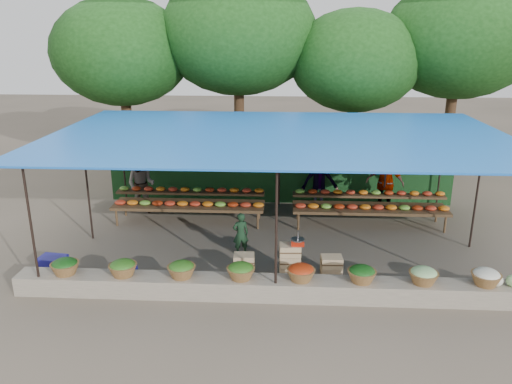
# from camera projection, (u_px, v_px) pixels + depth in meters

# --- Properties ---
(ground) EXTENTS (60.00, 60.00, 0.00)m
(ground) POSITION_uv_depth(u_px,v_px,m) (277.00, 242.00, 12.72)
(ground) COLOR brown
(ground) RESTS_ON ground
(stone_curb) EXTENTS (10.60, 0.55, 0.40)m
(stone_curb) POSITION_uv_depth(u_px,v_px,m) (276.00, 288.00, 10.04)
(stone_curb) COLOR #71695A
(stone_curb) RESTS_ON ground
(stall_canopy) EXTENTS (10.80, 6.60, 2.82)m
(stall_canopy) POSITION_uv_depth(u_px,v_px,m) (279.00, 139.00, 11.96)
(stall_canopy) COLOR black
(stall_canopy) RESTS_ON ground
(produce_baskets) EXTENTS (8.98, 0.58, 0.34)m
(produce_baskets) POSITION_uv_depth(u_px,v_px,m) (271.00, 272.00, 9.94)
(produce_baskets) COLOR brown
(produce_baskets) RESTS_ON stone_curb
(netting_backdrop) EXTENTS (10.60, 0.06, 2.50)m
(netting_backdrop) POSITION_uv_depth(u_px,v_px,m) (279.00, 164.00, 15.33)
(netting_backdrop) COLOR #1B4E24
(netting_backdrop) RESTS_ON ground
(tree_row) EXTENTS (16.51, 5.50, 7.12)m
(tree_row) POSITION_uv_depth(u_px,v_px,m) (297.00, 44.00, 17.03)
(tree_row) COLOR #341C13
(tree_row) RESTS_ON ground
(fruit_table_left) EXTENTS (4.21, 0.95, 0.93)m
(fruit_table_left) POSITION_uv_depth(u_px,v_px,m) (189.00, 201.00, 13.95)
(fruit_table_left) COLOR #45301B
(fruit_table_left) RESTS_ON ground
(fruit_table_right) EXTENTS (4.21, 0.95, 0.93)m
(fruit_table_right) POSITION_uv_depth(u_px,v_px,m) (370.00, 204.00, 13.68)
(fruit_table_right) COLOR #45301B
(fruit_table_right) RESTS_ON ground
(crate_counter) EXTENTS (2.37, 0.36, 0.77)m
(crate_counter) POSITION_uv_depth(u_px,v_px,m) (289.00, 264.00, 10.84)
(crate_counter) COLOR tan
(crate_counter) RESTS_ON ground
(weighing_scale) EXTENTS (0.29, 0.29, 0.31)m
(weighing_scale) POSITION_uv_depth(u_px,v_px,m) (298.00, 242.00, 10.67)
(weighing_scale) COLOR red
(weighing_scale) RESTS_ON crate_counter
(vendor_seated) EXTENTS (0.44, 0.35, 1.06)m
(vendor_seated) POSITION_uv_depth(u_px,v_px,m) (241.00, 234.00, 11.88)
(vendor_seated) COLOR #17331D
(vendor_seated) RESTS_ON ground
(customer_left) EXTENTS (0.92, 0.76, 1.74)m
(customer_left) POSITION_uv_depth(u_px,v_px,m) (141.00, 184.00, 14.56)
(customer_left) COLOR slate
(customer_left) RESTS_ON ground
(customer_mid) EXTENTS (1.26, 0.88, 1.77)m
(customer_mid) POSITION_uv_depth(u_px,v_px,m) (320.00, 181.00, 14.83)
(customer_mid) COLOR slate
(customer_mid) RESTS_ON ground
(customer_right) EXTENTS (1.17, 0.76, 1.85)m
(customer_right) POSITION_uv_depth(u_px,v_px,m) (385.00, 183.00, 14.49)
(customer_right) COLOR slate
(customer_right) RESTS_ON ground
(blue_crate_front) EXTENTS (0.66, 0.57, 0.33)m
(blue_crate_front) POSITION_uv_depth(u_px,v_px,m) (125.00, 276.00, 10.62)
(blue_crate_front) COLOR navy
(blue_crate_front) RESTS_ON ground
(blue_crate_back) EXTENTS (0.62, 0.48, 0.34)m
(blue_crate_back) POSITION_uv_depth(u_px,v_px,m) (53.00, 264.00, 11.17)
(blue_crate_back) COLOR navy
(blue_crate_back) RESTS_ON ground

